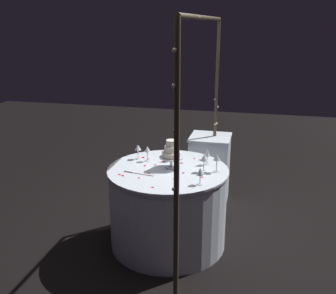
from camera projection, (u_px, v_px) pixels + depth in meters
ground_plane at (168, 242)px, 3.80m from camera, size 12.00×12.00×0.00m
decorative_arch at (203, 104)px, 3.31m from camera, size 2.16×0.06×2.12m
main_table at (168, 207)px, 3.69m from camera, size 1.13×1.13×0.78m
side_table at (209, 169)px, 4.56m from camera, size 0.46×0.46×0.82m
tiered_cake at (171, 152)px, 3.55m from camera, size 0.22×0.22×0.27m
wine_glass_0 at (204, 159)px, 3.47m from camera, size 0.06×0.06×0.16m
wine_glass_1 at (200, 172)px, 3.19m from camera, size 0.06×0.06×0.15m
wine_glass_2 at (217, 158)px, 3.46m from camera, size 0.06×0.06×0.17m
wine_glass_3 at (147, 150)px, 3.74m from camera, size 0.06×0.06×0.15m
wine_glass_4 at (174, 147)px, 3.75m from camera, size 0.06×0.06×0.19m
wine_glass_5 at (138, 148)px, 3.80m from camera, size 0.07×0.07×0.15m
wine_glass_6 at (207, 153)px, 3.65m from camera, size 0.06×0.06×0.16m
cake_knife at (137, 173)px, 3.46m from camera, size 0.07×0.29×0.01m
rose_petal_0 at (148, 159)px, 3.82m from camera, size 0.04×0.04×0.00m
rose_petal_1 at (164, 159)px, 3.82m from camera, size 0.03×0.04×0.00m
rose_petal_2 at (182, 163)px, 3.71m from camera, size 0.03×0.04×0.00m
rose_petal_3 at (155, 165)px, 3.66m from camera, size 0.02×0.03×0.00m
rose_petal_4 at (164, 162)px, 3.75m from camera, size 0.02×0.03×0.00m
rose_petal_5 at (174, 179)px, 3.34m from camera, size 0.03×0.03×0.00m
rose_petal_6 at (173, 158)px, 3.84m from camera, size 0.03×0.04×0.00m
rose_petal_7 at (164, 157)px, 3.86m from camera, size 0.03×0.03×0.00m
rose_petal_8 at (145, 166)px, 3.64m from camera, size 0.03×0.02×0.00m
rose_petal_9 at (123, 176)px, 3.41m from camera, size 0.04×0.04×0.00m
rose_petal_10 at (183, 173)px, 3.47m from camera, size 0.04×0.04×0.00m
rose_petal_11 at (201, 160)px, 3.79m from camera, size 0.03×0.02×0.00m
rose_petal_12 at (200, 160)px, 3.79m from camera, size 0.04×0.04×0.00m
rose_petal_13 at (153, 187)px, 3.16m from camera, size 0.02×0.03×0.00m
rose_petal_14 at (149, 174)px, 3.45m from camera, size 0.03×0.03×0.00m
rose_petal_15 at (202, 177)px, 3.37m from camera, size 0.04×0.03×0.00m
rose_petal_16 at (143, 157)px, 3.87m from camera, size 0.04×0.03×0.00m
rose_petal_17 at (139, 178)px, 3.36m from camera, size 0.03×0.03×0.00m
rose_petal_18 at (194, 158)px, 3.84m from camera, size 0.03×0.02×0.00m
rose_petal_19 at (120, 174)px, 3.43m from camera, size 0.03×0.03×0.00m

